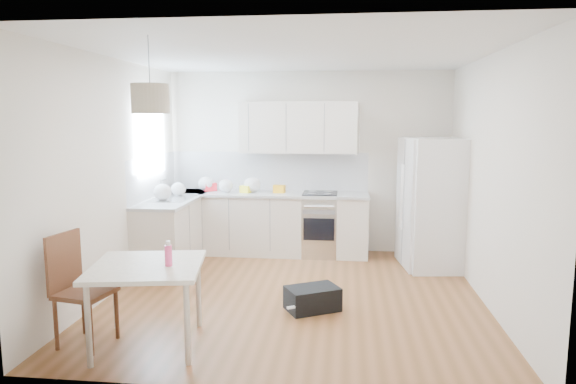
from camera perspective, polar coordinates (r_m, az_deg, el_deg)
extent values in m
plane|color=brown|center=(6.00, 0.70, -11.40)|extent=(4.20, 4.20, 0.00)
plane|color=white|center=(5.69, 0.75, 15.12)|extent=(4.20, 4.20, 0.00)
plane|color=silver|center=(7.77, 2.26, 3.32)|extent=(4.20, 0.00, 4.20)
plane|color=silver|center=(6.26, -18.79, 1.67)|extent=(0.00, 4.20, 4.20)
plane|color=silver|center=(5.87, 21.58, 1.12)|extent=(0.00, 4.20, 4.20)
cube|color=#BFE0F9|center=(7.28, -15.01, 5.86)|extent=(0.02, 1.00, 1.00)
cube|color=beige|center=(7.68, -2.42, -3.61)|extent=(3.00, 0.60, 0.88)
cube|color=beige|center=(7.39, -12.40, -4.27)|extent=(0.60, 1.80, 0.88)
cube|color=#AEB1B3|center=(7.60, -2.44, -0.22)|extent=(3.02, 0.64, 0.04)
cube|color=#AEB1B3|center=(7.31, -12.52, -0.75)|extent=(0.64, 1.82, 0.04)
cube|color=white|center=(7.85, -2.13, 2.34)|extent=(3.00, 0.01, 0.58)
cube|color=white|center=(7.37, -14.76, 1.68)|extent=(0.01, 1.80, 0.58)
cube|color=beige|center=(7.60, 1.06, 7.18)|extent=(1.70, 0.32, 0.75)
cube|color=#BCB6A1|center=(4.72, -15.42, -8.01)|extent=(1.09, 1.09, 0.04)
cylinder|color=beige|center=(4.58, -21.31, -13.72)|extent=(0.05, 0.05, 0.70)
cylinder|color=beige|center=(4.40, -11.13, -14.19)|extent=(0.05, 0.05, 0.70)
cylinder|color=beige|center=(5.29, -18.63, -10.58)|extent=(0.05, 0.05, 0.70)
cylinder|color=beige|center=(5.14, -9.91, -10.82)|extent=(0.05, 0.05, 0.70)
cylinder|color=#F3437D|center=(4.60, -13.15, -6.66)|extent=(0.07, 0.07, 0.22)
cube|color=black|center=(5.55, 2.73, -11.73)|extent=(0.64, 0.56, 0.25)
cylinder|color=#B7AA8D|center=(4.54, -15.05, 9.99)|extent=(0.34, 0.34, 0.25)
ellipsoid|color=white|center=(7.85, -9.08, 0.91)|extent=(0.24, 0.21, 0.22)
ellipsoid|color=white|center=(7.66, -6.91, 0.68)|extent=(0.21, 0.18, 0.19)
ellipsoid|color=white|center=(7.63, -3.98, 0.82)|extent=(0.25, 0.21, 0.22)
ellipsoid|color=white|center=(7.45, -12.08, 0.33)|extent=(0.21, 0.18, 0.19)
ellipsoid|color=white|center=(7.08, -13.79, 0.00)|extent=(0.25, 0.21, 0.22)
cube|color=orange|center=(7.56, -0.97, 0.34)|extent=(0.18, 0.13, 0.12)
cube|color=yellow|center=(7.60, -4.76, 0.31)|extent=(0.18, 0.15, 0.10)
cube|color=red|center=(7.83, -8.63, 0.55)|extent=(0.21, 0.19, 0.12)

